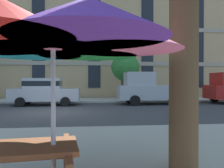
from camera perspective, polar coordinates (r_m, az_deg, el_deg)
ground_plane at (r=12.18m, az=-14.74°, el=-6.77°), size 120.00×120.00×0.00m
sidewalk_far at (r=18.89m, az=-11.60°, el=-3.97°), size 56.00×3.60×0.12m
apartment_building at (r=27.75m, az=-9.93°, el=14.00°), size 38.97×12.08×16.00m
sedan_silver at (r=15.91m, az=-16.20°, el=-1.62°), size 4.40×1.98×1.78m
pickup_silver at (r=16.25m, az=9.61°, el=-1.29°), size 5.10×2.12×2.20m
street_tree_middle at (r=18.87m, az=3.05°, el=4.13°), size 2.27×2.51×3.82m
patio_umbrella at (r=3.03m, az=-14.25°, el=12.08°), size 3.27×3.04×2.43m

